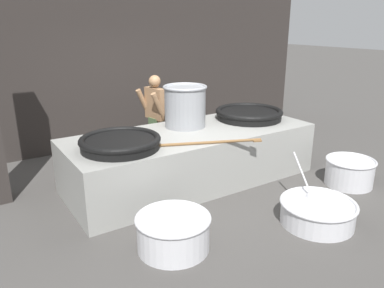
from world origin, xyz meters
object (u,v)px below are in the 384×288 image
(giant_wok_far, at_px, (249,114))
(prep_bowl_vegetables, at_px, (317,211))
(giant_wok_near, at_px, (120,142))
(cook, at_px, (155,115))
(prep_bowl_extra, at_px, (173,231))
(prep_bowl_meat, at_px, (350,171))
(stock_pot, at_px, (185,105))

(giant_wok_far, relative_size, prep_bowl_vegetables, 0.98)
(giant_wok_near, relative_size, cook, 0.70)
(prep_bowl_vegetables, xyz_separation_m, prep_bowl_extra, (-1.81, 0.52, 0.05))
(prep_bowl_vegetables, bearing_deg, prep_bowl_meat, 20.58)
(giant_wok_far, xyz_separation_m, prep_bowl_vegetables, (-0.67, -2.12, -0.75))
(cook, bearing_deg, stock_pot, 85.08)
(giant_wok_far, xyz_separation_m, prep_bowl_meat, (0.72, -1.60, -0.69))
(stock_pot, bearing_deg, cook, 93.63)
(cook, distance_m, prep_bowl_meat, 3.42)
(prep_bowl_meat, bearing_deg, giant_wok_near, 157.95)
(giant_wok_near, bearing_deg, prep_bowl_meat, -22.05)
(prep_bowl_vegetables, bearing_deg, giant_wok_far, 72.51)
(stock_pot, bearing_deg, prep_bowl_vegetables, -77.29)
(stock_pot, relative_size, prep_bowl_extra, 0.82)
(giant_wok_far, xyz_separation_m, prep_bowl_extra, (-2.48, -1.60, -0.70))
(prep_bowl_extra, bearing_deg, prep_bowl_vegetables, -15.94)
(giant_wok_near, distance_m, giant_wok_far, 2.54)
(prep_bowl_meat, relative_size, prep_bowl_extra, 0.88)
(prep_bowl_meat, bearing_deg, cook, 125.80)
(stock_pot, height_order, prep_bowl_extra, stock_pot)
(giant_wok_near, bearing_deg, cook, 48.13)
(prep_bowl_meat, bearing_deg, giant_wok_far, 114.23)
(giant_wok_near, height_order, giant_wok_far, giant_wok_far)
(giant_wok_far, distance_m, prep_bowl_vegetables, 2.35)
(prep_bowl_meat, distance_m, prep_bowl_extra, 3.20)
(cook, bearing_deg, prep_bowl_meat, 117.24)
(giant_wok_near, bearing_deg, giant_wok_far, 6.47)
(prep_bowl_vegetables, bearing_deg, giant_wok_near, 135.31)
(cook, height_order, prep_bowl_extra, cook)
(stock_pot, xyz_separation_m, prep_bowl_extra, (-1.29, -1.80, -0.95))
(giant_wok_near, relative_size, prep_bowl_extra, 1.28)
(stock_pot, height_order, prep_bowl_meat, stock_pot)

